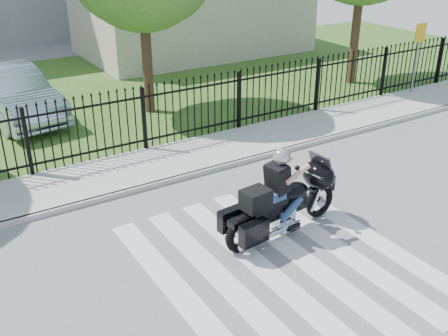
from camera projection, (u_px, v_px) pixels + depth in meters
ground at (282, 263)px, 9.60m from camera, size 120.00×120.00×0.00m
crosswalk at (282, 262)px, 9.59m from camera, size 5.00×5.50×0.01m
sidewalk at (162, 163)px, 13.41m from camera, size 40.00×2.00×0.12m
curb at (180, 178)px, 12.64m from camera, size 40.00×0.12×0.12m
grass_strip at (77, 95)px, 18.80m from camera, size 40.00×12.00×0.02m
iron_fence at (144, 121)px, 13.82m from camera, size 26.00×0.04×1.80m
building_low at (193, 14)px, 24.48m from camera, size 10.00×6.00×3.50m
motorcycle_rider at (281, 199)px, 10.18m from camera, size 2.86×1.07×1.89m
parked_car at (12, 94)px, 16.20m from camera, size 2.45×5.13×1.62m
traffic_sign at (419, 44)px, 18.07m from camera, size 0.53×0.09×2.41m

